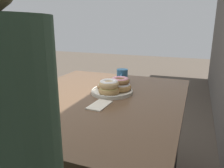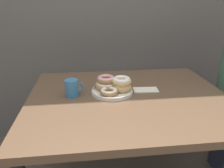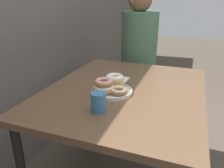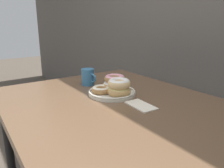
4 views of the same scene
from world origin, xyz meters
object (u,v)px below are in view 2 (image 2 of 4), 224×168
dining_table (129,106)px  donut_plate (113,86)px  coffee_mug (72,88)px  napkin (146,90)px

dining_table → donut_plate: 0.16m
dining_table → coffee_mug: 0.37m
dining_table → donut_plate: donut_plate is taller
dining_table → coffee_mug: size_ratio=10.57×
donut_plate → coffee_mug: bearing=-174.0°
coffee_mug → napkin: 0.47m
donut_plate → napkin: donut_plate is taller
donut_plate → dining_table: bearing=-36.1°
napkin → coffee_mug: bearing=-176.3°
donut_plate → napkin: bearing=1.1°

